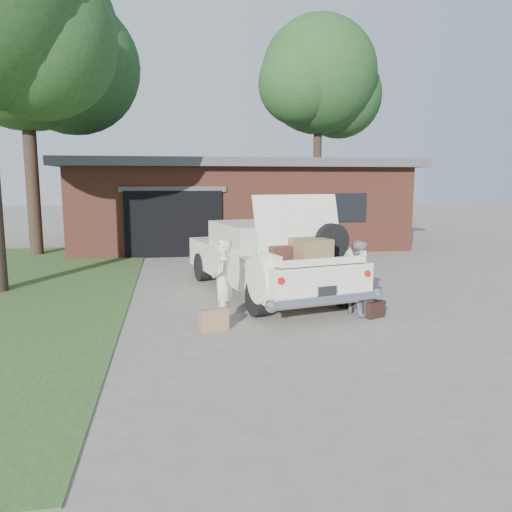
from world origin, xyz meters
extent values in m
plane|color=gray|center=(0.00, 0.00, 0.00)|extent=(90.00, 90.00, 0.00)
cube|color=brown|center=(1.00, 11.50, 1.50)|extent=(12.00, 7.00, 3.00)
cube|color=#4C4C51|center=(1.00, 11.50, 3.15)|extent=(12.80, 7.80, 0.30)
cube|color=black|center=(-1.50, 8.05, 1.10)|extent=(3.20, 0.30, 2.20)
cube|color=#4C4C51|center=(-1.50, 7.98, 2.25)|extent=(3.50, 0.12, 0.18)
cube|color=black|center=(4.50, 7.98, 1.60)|extent=(1.40, 0.08, 1.00)
sphere|color=#2A5623|center=(-4.49, 3.83, 5.70)|extent=(3.60, 3.60, 3.60)
cylinder|color=#38281E|center=(-6.20, 9.38, 2.89)|extent=(0.44, 0.44, 5.79)
sphere|color=#2A5623|center=(-6.20, 9.38, 7.23)|extent=(6.14, 6.14, 6.14)
sphere|color=#2A5623|center=(-4.81, 9.99, 6.41)|extent=(4.61, 4.61, 4.61)
cylinder|color=#38281E|center=(6.21, 17.43, 3.19)|extent=(0.44, 0.44, 6.37)
sphere|color=#2A5623|center=(6.21, 17.43, 7.97)|extent=(6.05, 6.05, 6.05)
sphere|color=#2A5623|center=(7.58, 18.03, 7.06)|extent=(4.54, 4.54, 4.54)
sphere|color=#2A5623|center=(5.00, 16.67, 7.40)|extent=(4.23, 4.23, 4.23)
cube|color=silver|center=(0.49, 2.25, 0.67)|extent=(3.20, 5.71, 0.70)
cube|color=beige|center=(0.41, 2.57, 1.29)|extent=(2.22, 2.50, 0.56)
cube|color=black|center=(0.18, 3.57, 1.27)|extent=(1.65, 0.46, 0.47)
cube|color=black|center=(0.64, 1.57, 1.27)|extent=(1.65, 0.46, 0.47)
cylinder|color=black|center=(-0.03, 0.25, 0.36)|extent=(0.39, 0.75, 0.71)
cylinder|color=black|center=(1.82, 0.68, 0.36)|extent=(0.39, 0.75, 0.71)
cylinder|color=black|center=(-0.85, 3.83, 0.36)|extent=(0.39, 0.75, 0.71)
cylinder|color=black|center=(1.00, 4.25, 0.36)|extent=(0.39, 0.75, 0.71)
cylinder|color=silver|center=(1.10, -0.43, 0.43)|extent=(2.20, 0.68, 0.19)
cylinder|color=#A5140F|center=(0.22, -0.55, 0.84)|extent=(0.15, 0.13, 0.13)
cylinder|color=#A5140F|center=(1.94, -0.15, 0.84)|extent=(0.15, 0.13, 0.13)
cube|color=black|center=(1.11, -0.45, 0.59)|extent=(0.36, 0.10, 0.18)
cube|color=black|center=(0.94, 0.26, 1.05)|extent=(1.89, 1.53, 0.04)
cube|color=silver|center=(0.10, 0.06, 1.15)|extent=(0.33, 1.17, 0.19)
cube|color=silver|center=(1.78, 0.45, 1.15)|extent=(0.33, 1.17, 0.19)
cube|color=silver|center=(1.08, -0.32, 1.11)|extent=(1.70, 0.45, 0.13)
cube|color=silver|center=(0.85, 0.67, 1.66)|extent=(1.85, 0.77, 1.21)
cube|color=#512D22|center=(0.58, 0.47, 1.19)|extent=(0.86, 0.65, 0.25)
cube|color=olive|center=(0.93, -0.13, 1.28)|extent=(0.69, 0.53, 0.42)
cube|color=black|center=(1.11, 0.42, 1.15)|extent=(0.63, 0.48, 0.17)
cube|color=#8B6847|center=(0.92, 0.39, 1.36)|extent=(0.62, 0.48, 0.19)
cylinder|color=black|center=(1.42, 0.31, 1.40)|extent=(0.69, 0.32, 0.67)
imported|color=beige|center=(-0.72, -0.05, 0.76)|extent=(0.45, 0.61, 1.52)
imported|color=gray|center=(1.89, 0.11, 0.72)|extent=(0.75, 0.84, 1.43)
cube|color=#9C6D4F|center=(-0.92, -0.52, 0.19)|extent=(0.51, 0.26, 0.38)
cube|color=black|center=(2.12, -0.22, 0.15)|extent=(0.41, 0.28, 0.31)
camera|label=1|loc=(-1.60, -8.75, 2.54)|focal=35.00mm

